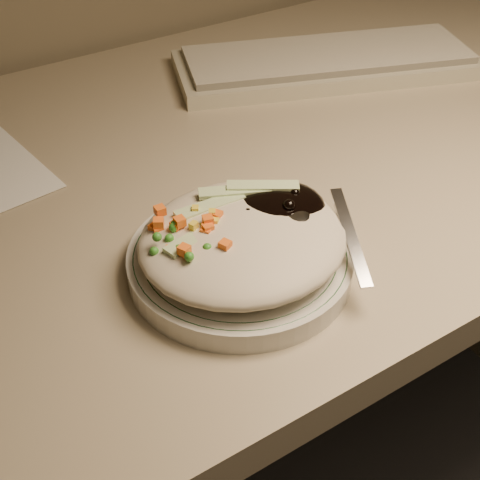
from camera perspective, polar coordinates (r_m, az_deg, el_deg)
desk at (r=0.91m, az=-1.72°, el=-3.44°), size 1.40×0.70×0.74m
plate at (r=0.62m, az=0.00°, el=-1.87°), size 0.21×0.21×0.02m
plate_rim at (r=0.61m, az=0.00°, el=-1.16°), size 0.20×0.20×0.00m
meal at (r=0.60m, az=0.39°, el=0.52°), size 0.21×0.19×0.05m
keyboard at (r=0.99m, az=7.44°, el=14.81°), size 0.45×0.29×0.03m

